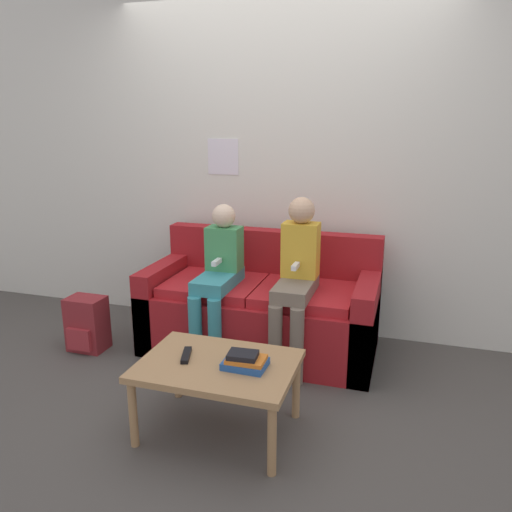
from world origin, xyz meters
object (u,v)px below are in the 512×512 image
object	(u,v)px
coffee_table	(218,371)
backpack	(87,324)
person_left	(218,273)
tv_remote	(186,355)
person_right	(296,274)
couch	(261,310)

from	to	relation	value
coffee_table	backpack	world-z (taller)	coffee_table
coffee_table	person_left	size ratio (longest dim) A/B	0.76
tv_remote	backpack	size ratio (longest dim) A/B	0.44
person_right	coffee_table	bearing A→B (deg)	-103.76
couch	person_right	size ratio (longest dim) A/B	1.44
person_left	backpack	xyz separation A→B (m)	(-0.95, -0.22, -0.41)
couch	tv_remote	distance (m)	1.06
couch	coffee_table	world-z (taller)	couch
couch	person_right	distance (m)	0.49
coffee_table	tv_remote	xyz separation A→B (m)	(-0.18, 0.01, 0.06)
person_left	person_right	distance (m)	0.55
person_left	backpack	bearing A→B (deg)	-167.21
couch	backpack	size ratio (longest dim) A/B	4.13
couch	person_left	world-z (taller)	person_left
couch	person_left	size ratio (longest dim) A/B	1.54
person_left	person_right	size ratio (longest dim) A/B	0.94
backpack	couch	bearing A→B (deg)	18.61
couch	coffee_table	size ratio (longest dim) A/B	2.02
tv_remote	backpack	xyz separation A→B (m)	(-1.10, 0.64, -0.22)
person_left	couch	bearing A→B (deg)	36.55
backpack	person_left	bearing A→B (deg)	12.79
backpack	tv_remote	bearing A→B (deg)	-30.21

